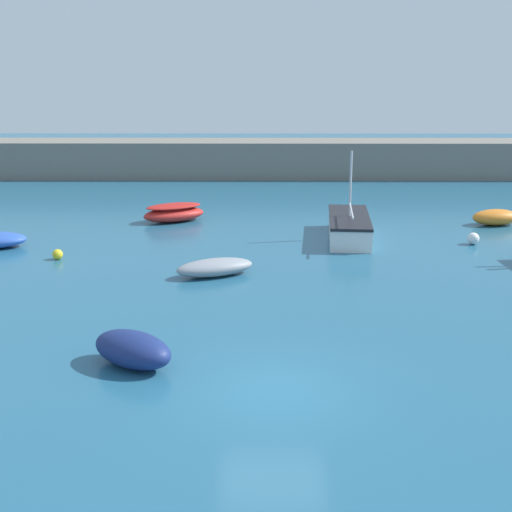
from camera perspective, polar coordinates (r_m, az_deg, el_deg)
name	(u,v)px	position (r m, az deg, el deg)	size (l,w,h in m)	color
ground_plane	(273,392)	(16.73, 1.38, -10.85)	(120.00, 120.00, 0.20)	#235B7A
harbor_breakwater	(265,159)	(46.67, 0.71, 7.80)	(60.66, 3.49, 2.33)	slate
sailboat_twin_hulled	(349,227)	(30.41, 7.45, 2.31)	(2.07, 5.48, 3.71)	white
rowboat_with_red_cover	(174,213)	(33.67, -6.59, 3.47)	(3.26, 2.58, 0.84)	red
rowboat_blue_near	(215,267)	(24.98, -3.32, -0.91)	(3.00, 2.10, 0.61)	gray
dinghy_near_pier	(133,349)	(17.90, -9.83, -7.37)	(2.55, 2.26, 0.88)	navy
fishing_dinghy_green	(496,217)	(34.50, 18.62, 2.96)	(2.35, 1.48, 0.73)	orange
mooring_buoy_yellow	(58,254)	(28.05, -15.59, 0.13)	(0.40, 0.40, 0.40)	yellow
mooring_buoy_white	(473,239)	(30.56, 16.99, 1.34)	(0.49, 0.49, 0.49)	white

